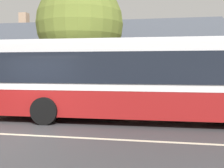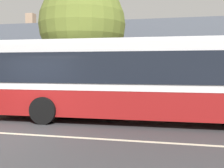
% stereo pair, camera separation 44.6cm
% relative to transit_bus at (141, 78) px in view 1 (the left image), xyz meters
% --- Properties ---
extents(ground_plane, '(300.00, 300.00, 0.00)m').
position_rel_transit_bus_xyz_m(ground_plane, '(-3.51, -2.90, -1.67)').
color(ground_plane, '#38383A').
extents(sidewalk_far, '(60.00, 3.00, 0.15)m').
position_rel_transit_bus_xyz_m(sidewalk_far, '(-3.51, 3.10, -1.59)').
color(sidewalk_far, '#9E9E99').
rests_on(sidewalk_far, ground).
extents(lane_divider_stripe, '(60.00, 0.16, 0.01)m').
position_rel_transit_bus_xyz_m(lane_divider_stripe, '(-3.51, -2.90, -1.66)').
color(lane_divider_stripe, beige).
rests_on(lane_divider_stripe, ground).
extents(community_building, '(21.57, 10.86, 6.83)m').
position_rel_transit_bus_xyz_m(community_building, '(-5.77, 11.58, 0.25)').
color(community_building, tan).
rests_on(community_building, ground).
extents(transit_bus, '(12.44, 2.97, 3.09)m').
position_rel_transit_bus_xyz_m(transit_bus, '(0.00, 0.00, 0.00)').
color(transit_bus, maroon).
rests_on(transit_bus, ground).
extents(bench_by_building, '(1.78, 0.51, 0.94)m').
position_rel_transit_bus_xyz_m(bench_by_building, '(-6.67, 3.03, -1.09)').
color(bench_by_building, '#4C4C4C').
rests_on(bench_by_building, sidewalk_far).
extents(street_tree_secondary, '(4.59, 4.59, 6.62)m').
position_rel_transit_bus_xyz_m(street_tree_secondary, '(-3.57, 3.73, 2.65)').
color(street_tree_secondary, '#4C3828').
rests_on(street_tree_secondary, ground).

